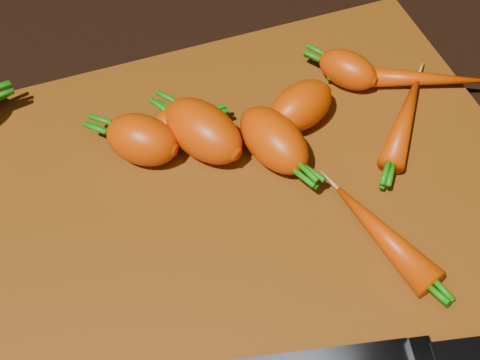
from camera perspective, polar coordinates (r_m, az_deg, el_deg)
name	(u,v)px	position (r m, az deg, el deg)	size (l,w,h in m)	color
ground	(244,212)	(0.59, 0.33, -2.78)	(2.00, 2.00, 0.01)	black
cutting_board	(244,205)	(0.58, 0.34, -2.17)	(0.50, 0.40, 0.01)	#623109
carrot_1	(142,140)	(0.59, -8.38, 3.43)	(0.07, 0.04, 0.04)	#CC3900
carrot_2	(274,140)	(0.58, 2.89, 3.43)	(0.08, 0.05, 0.05)	#CC3900
carrot_3	(203,131)	(0.59, -3.19, 4.22)	(0.08, 0.05, 0.05)	#CC3900
carrot_4	(301,106)	(0.61, 5.22, 6.29)	(0.07, 0.04, 0.04)	#CC3900
carrot_5	(178,123)	(0.61, -5.31, 4.89)	(0.05, 0.03, 0.03)	#CC3900
carrot_6	(348,69)	(0.66, 9.18, 9.29)	(0.06, 0.04, 0.04)	#CC3900
carrot_7	(405,118)	(0.63, 13.93, 5.16)	(0.12, 0.02, 0.02)	#CC3900
carrot_8	(416,79)	(0.67, 14.76, 8.37)	(0.13, 0.02, 0.02)	#CC3900
carrot_9	(383,235)	(0.55, 12.09, -4.59)	(0.11, 0.03, 0.03)	#CC3900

